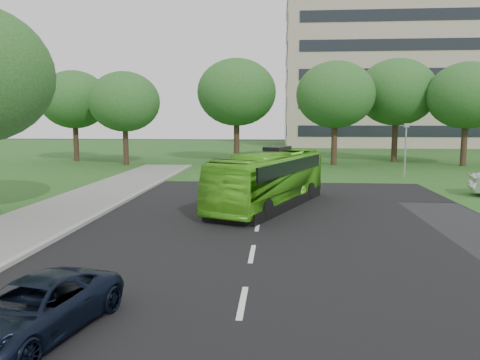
{
  "coord_description": "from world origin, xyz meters",
  "views": [
    {
      "loc": [
        0.81,
        -16.51,
        4.32
      ],
      "look_at": [
        -0.88,
        4.01,
        1.6
      ],
      "focal_mm": 35.0,
      "sensor_mm": 36.0,
      "label": 1
    }
  ],
  "objects_px": {
    "suv": "(34,309)",
    "camera_pole": "(406,143)",
    "tree_park_b": "(237,92)",
    "tree_park_d": "(397,92)",
    "bus": "(270,179)",
    "tree_park_a": "(124,102)",
    "tree_park_f": "(74,100)",
    "tree_park_e": "(467,96)",
    "office_building": "(412,67)",
    "tree_park_c": "(335,95)"
  },
  "relations": [
    {
      "from": "tree_park_d",
      "to": "bus",
      "type": "relative_size",
      "value": 1.03
    },
    {
      "from": "tree_park_a",
      "to": "tree_park_d",
      "type": "relative_size",
      "value": 0.85
    },
    {
      "from": "tree_park_c",
      "to": "camera_pole",
      "type": "xyz_separation_m",
      "value": [
        4.05,
        -9.16,
        -3.9
      ]
    },
    {
      "from": "bus",
      "to": "tree_park_c",
      "type": "bearing_deg",
      "value": 97.25
    },
    {
      "from": "office_building",
      "to": "tree_park_b",
      "type": "distance_m",
      "value": 41.22
    },
    {
      "from": "office_building",
      "to": "tree_park_f",
      "type": "distance_m",
      "value": 53.18
    },
    {
      "from": "suv",
      "to": "camera_pole",
      "type": "bearing_deg",
      "value": 74.38
    },
    {
      "from": "tree_park_e",
      "to": "office_building",
      "type": "bearing_deg",
      "value": 82.76
    },
    {
      "from": "bus",
      "to": "camera_pole",
      "type": "distance_m",
      "value": 15.43
    },
    {
      "from": "tree_park_c",
      "to": "tree_park_f",
      "type": "relative_size",
      "value": 1.05
    },
    {
      "from": "camera_pole",
      "to": "suv",
      "type": "bearing_deg",
      "value": -102.08
    },
    {
      "from": "tree_park_c",
      "to": "suv",
      "type": "xyz_separation_m",
      "value": [
        -9.96,
        -35.42,
        -5.88
      ]
    },
    {
      "from": "tree_park_d",
      "to": "tree_park_f",
      "type": "relative_size",
      "value": 1.11
    },
    {
      "from": "tree_park_e",
      "to": "suv",
      "type": "xyz_separation_m",
      "value": [
        -21.57,
        -35.37,
        -5.76
      ]
    },
    {
      "from": "bus",
      "to": "tree_park_d",
      "type": "bearing_deg",
      "value": 86.26
    },
    {
      "from": "tree_park_f",
      "to": "bus",
      "type": "bearing_deg",
      "value": -49.2
    },
    {
      "from": "tree_park_a",
      "to": "tree_park_f",
      "type": "xyz_separation_m",
      "value": [
        -6.41,
        3.73,
        0.35
      ]
    },
    {
      "from": "office_building",
      "to": "tree_park_e",
      "type": "distance_m",
      "value": 35.41
    },
    {
      "from": "tree_park_c",
      "to": "suv",
      "type": "bearing_deg",
      "value": -105.71
    },
    {
      "from": "bus",
      "to": "camera_pole",
      "type": "relative_size",
      "value": 2.47
    },
    {
      "from": "tree_park_e",
      "to": "suv",
      "type": "height_order",
      "value": "tree_park_e"
    },
    {
      "from": "bus",
      "to": "camera_pole",
      "type": "height_order",
      "value": "camera_pole"
    },
    {
      "from": "office_building",
      "to": "tree_park_b",
      "type": "height_order",
      "value": "office_building"
    },
    {
      "from": "bus",
      "to": "suv",
      "type": "bearing_deg",
      "value": -85.21
    },
    {
      "from": "tree_park_b",
      "to": "tree_park_c",
      "type": "height_order",
      "value": "tree_park_b"
    },
    {
      "from": "tree_park_b",
      "to": "tree_park_d",
      "type": "distance_m",
      "value": 15.64
    },
    {
      "from": "tree_park_e",
      "to": "tree_park_f",
      "type": "height_order",
      "value": "tree_park_e"
    },
    {
      "from": "bus",
      "to": "suv",
      "type": "xyz_separation_m",
      "value": [
        -4.4,
        -14.24,
        -0.79
      ]
    },
    {
      "from": "tree_park_a",
      "to": "office_building",
      "type": "bearing_deg",
      "value": 45.72
    },
    {
      "from": "suv",
      "to": "camera_pole",
      "type": "height_order",
      "value": "camera_pole"
    },
    {
      "from": "tree_park_e",
      "to": "tree_park_f",
      "type": "distance_m",
      "value": 37.34
    },
    {
      "from": "office_building",
      "to": "tree_park_c",
      "type": "bearing_deg",
      "value": -114.87
    },
    {
      "from": "tree_park_a",
      "to": "camera_pole",
      "type": "bearing_deg",
      "value": -17.94
    },
    {
      "from": "tree_park_b",
      "to": "suv",
      "type": "relative_size",
      "value": 2.49
    },
    {
      "from": "tree_park_d",
      "to": "suv",
      "type": "distance_m",
      "value": 42.62
    },
    {
      "from": "office_building",
      "to": "tree_park_b",
      "type": "relative_size",
      "value": 3.95
    },
    {
      "from": "bus",
      "to": "camera_pole",
      "type": "bearing_deg",
      "value": 73.31
    },
    {
      "from": "office_building",
      "to": "tree_park_d",
      "type": "relative_size",
      "value": 3.98
    },
    {
      "from": "office_building",
      "to": "bus",
      "type": "xyz_separation_m",
      "value": [
        -21.57,
        -55.71,
        -11.14
      ]
    },
    {
      "from": "camera_pole",
      "to": "tree_park_a",
      "type": "bearing_deg",
      "value": 178.06
    },
    {
      "from": "tree_park_e",
      "to": "bus",
      "type": "distance_m",
      "value": 27.67
    },
    {
      "from": "tree_park_b",
      "to": "camera_pole",
      "type": "bearing_deg",
      "value": -41.14
    },
    {
      "from": "suv",
      "to": "tree_park_f",
      "type": "bearing_deg",
      "value": 125.17
    },
    {
      "from": "tree_park_f",
      "to": "tree_park_c",
      "type": "bearing_deg",
      "value": -4.71
    },
    {
      "from": "office_building",
      "to": "suv",
      "type": "height_order",
      "value": "office_building"
    },
    {
      "from": "tree_park_c",
      "to": "camera_pole",
      "type": "relative_size",
      "value": 2.4
    },
    {
      "from": "office_building",
      "to": "bus",
      "type": "bearing_deg",
      "value": -111.16
    },
    {
      "from": "tree_park_f",
      "to": "camera_pole",
      "type": "relative_size",
      "value": 2.29
    },
    {
      "from": "tree_park_a",
      "to": "bus",
      "type": "height_order",
      "value": "tree_park_a"
    },
    {
      "from": "tree_park_f",
      "to": "bus",
      "type": "xyz_separation_m",
      "value": [
        20.11,
        -23.29,
        -4.81
      ]
    }
  ]
}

